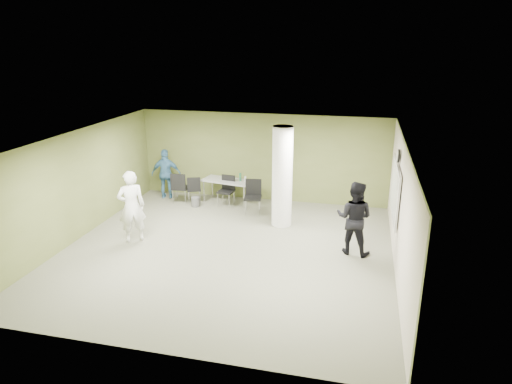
% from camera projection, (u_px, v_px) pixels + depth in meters
% --- Properties ---
extents(floor, '(8.00, 8.00, 0.00)m').
position_uv_depth(floor, '(227.00, 251.00, 11.29)').
color(floor, '#5A5C48').
rests_on(floor, ground).
extents(ceiling, '(8.00, 8.00, 0.00)m').
position_uv_depth(ceiling, '(225.00, 140.00, 10.40)').
color(ceiling, white).
rests_on(ceiling, wall_back).
extents(wall_back, '(8.00, 2.80, 0.02)m').
position_uv_depth(wall_back, '(262.00, 157.00, 14.54)').
color(wall_back, '#565F2D').
rests_on(wall_back, floor).
extents(wall_left, '(0.02, 8.00, 2.80)m').
position_uv_depth(wall_left, '(77.00, 186.00, 11.72)').
color(wall_left, '#565F2D').
rests_on(wall_left, floor).
extents(wall_right_cream, '(0.02, 8.00, 2.80)m').
position_uv_depth(wall_right_cream, '(401.00, 211.00, 9.98)').
color(wall_right_cream, '#C0B39F').
rests_on(wall_right_cream, floor).
extents(column, '(0.56, 0.56, 2.80)m').
position_uv_depth(column, '(282.00, 177.00, 12.48)').
color(column, silver).
rests_on(column, floor).
extents(whiteboard, '(0.05, 2.30, 1.30)m').
position_uv_depth(whiteboard, '(395.00, 190.00, 11.07)').
color(whiteboard, silver).
rests_on(whiteboard, wall_right_cream).
extents(wall_clock, '(0.06, 0.32, 0.32)m').
position_uv_depth(wall_clock, '(398.00, 156.00, 10.80)').
color(wall_clock, black).
rests_on(wall_clock, wall_right_cream).
extents(folding_table, '(1.68, 0.97, 1.00)m').
position_uv_depth(folding_table, '(228.00, 182.00, 14.42)').
color(folding_table, gray).
rests_on(folding_table, floor).
extents(wastebasket, '(0.26, 0.26, 0.30)m').
position_uv_depth(wastebasket, '(195.00, 202.00, 14.26)').
color(wastebasket, '#4C4C4C').
rests_on(wastebasket, floor).
extents(chair_back_left, '(0.53, 0.53, 1.00)m').
position_uv_depth(chair_back_left, '(180.00, 186.00, 14.41)').
color(chair_back_left, black).
rests_on(chair_back_left, floor).
extents(chair_back_right, '(0.56, 0.56, 0.87)m').
position_uv_depth(chair_back_right, '(194.00, 187.00, 14.49)').
color(chair_back_right, black).
rests_on(chair_back_right, floor).
extents(chair_table_left, '(0.52, 0.52, 0.94)m').
position_uv_depth(chair_table_left, '(227.00, 188.00, 14.30)').
color(chair_table_left, black).
rests_on(chair_table_left, floor).
extents(chair_table_right, '(0.57, 0.57, 1.01)m').
position_uv_depth(chair_table_right, '(253.00, 194.00, 13.64)').
color(chair_table_right, black).
rests_on(chair_table_right, floor).
extents(woman_white, '(0.82, 0.77, 1.89)m').
position_uv_depth(woman_white, '(131.00, 207.00, 11.56)').
color(woman_white, white).
rests_on(woman_white, floor).
extents(man_black, '(1.01, 0.87, 1.82)m').
position_uv_depth(man_black, '(354.00, 218.00, 10.91)').
color(man_black, black).
rests_on(man_black, floor).
extents(man_blue, '(1.02, 0.60, 1.63)m').
position_uv_depth(man_blue, '(166.00, 174.00, 14.84)').
color(man_blue, '#38678C').
rests_on(man_blue, floor).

